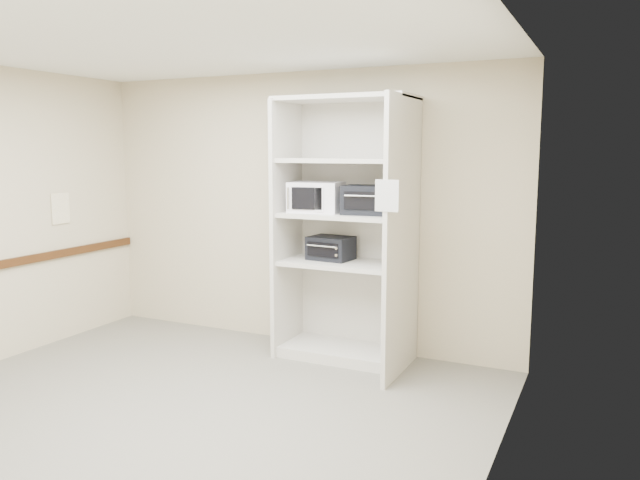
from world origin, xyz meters
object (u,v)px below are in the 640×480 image
at_px(toaster_oven_upper, 369,200).
at_px(toaster_oven_lower, 331,248).
at_px(shelving_unit, 350,239).
at_px(microwave, 316,197).

xyz_separation_m(toaster_oven_upper, toaster_oven_lower, (-0.40, 0.04, -0.47)).
bearing_deg(toaster_oven_upper, toaster_oven_lower, 167.10).
relative_size(toaster_oven_upper, toaster_oven_lower, 1.15).
bearing_deg(shelving_unit, microwave, -176.92).
xyz_separation_m(microwave, toaster_oven_upper, (0.52, 0.02, -0.01)).
bearing_deg(toaster_oven_lower, toaster_oven_upper, -0.67).
xyz_separation_m(microwave, toaster_oven_lower, (0.12, 0.07, -0.48)).
bearing_deg(shelving_unit, toaster_oven_lower, 167.35).
distance_m(shelving_unit, toaster_oven_lower, 0.24).
height_order(shelving_unit, toaster_oven_lower, shelving_unit).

